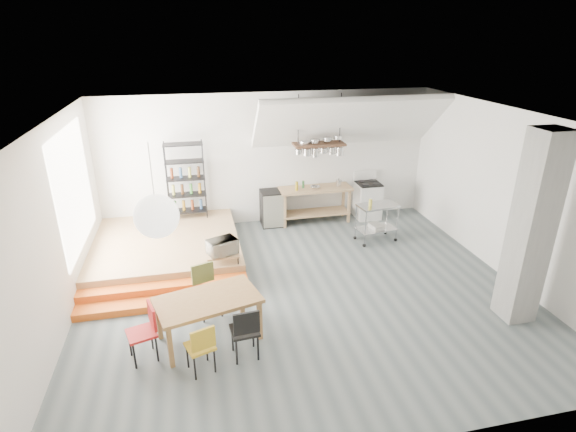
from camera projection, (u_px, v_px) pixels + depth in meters
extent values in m
plane|color=#4F5A5C|center=(303.00, 291.00, 8.36)|extent=(8.00, 8.00, 0.00)
cube|color=silver|center=(269.00, 159.00, 10.91)|extent=(8.00, 0.04, 3.20)
cube|color=silver|center=(55.00, 232.00, 6.95)|extent=(0.04, 7.00, 3.20)
cube|color=silver|center=(508.00, 195.00, 8.55)|extent=(0.04, 7.00, 3.20)
cube|color=white|center=(306.00, 118.00, 7.14)|extent=(8.00, 7.00, 0.02)
cube|color=white|center=(349.00, 122.00, 10.36)|extent=(4.40, 1.44, 1.32)
cube|color=white|center=(74.00, 189.00, 8.23)|extent=(0.02, 2.50, 2.20)
cube|color=#A37F51|center=(167.00, 248.00, 9.59)|extent=(3.00, 3.00, 0.40)
cube|color=#DB5D19|center=(165.00, 303.00, 7.88)|extent=(3.00, 0.35, 0.13)
cube|color=#DB5D19|center=(165.00, 289.00, 8.17)|extent=(3.00, 0.35, 0.27)
cube|color=gray|center=(531.00, 229.00, 7.05)|extent=(0.50, 0.50, 3.20)
cube|color=#A37F51|center=(315.00, 189.00, 11.09)|extent=(1.80, 0.60, 0.06)
cube|color=#A37F51|center=(315.00, 212.00, 11.33)|extent=(1.70, 0.55, 0.04)
cube|color=#A37F51|center=(343.00, 200.00, 11.62)|extent=(0.06, 0.06, 0.86)
cube|color=#A37F51|center=(281.00, 205.00, 11.29)|extent=(0.06, 0.06, 0.86)
cube|color=#A37F51|center=(349.00, 206.00, 11.22)|extent=(0.06, 0.06, 0.86)
cube|color=#A37F51|center=(285.00, 212.00, 10.90)|extent=(0.06, 0.06, 0.86)
cube|color=white|center=(367.00, 201.00, 11.53)|extent=(0.60, 0.60, 0.90)
cube|color=black|center=(369.00, 183.00, 11.35)|extent=(0.58, 0.58, 0.03)
cube|color=white|center=(365.00, 175.00, 11.55)|extent=(0.60, 0.05, 0.25)
cylinder|color=black|center=(372.00, 180.00, 11.50)|extent=(0.18, 0.18, 0.02)
cylinder|color=black|center=(362.00, 181.00, 11.44)|extent=(0.18, 0.18, 0.02)
cylinder|color=black|center=(376.00, 184.00, 11.24)|extent=(0.18, 0.18, 0.02)
cylinder|color=black|center=(366.00, 185.00, 11.19)|extent=(0.18, 0.18, 0.02)
cube|color=#41261A|center=(319.00, 144.00, 10.46)|extent=(1.20, 0.50, 0.05)
cylinder|color=black|center=(298.00, 120.00, 10.14)|extent=(0.02, 0.02, 1.15)
cylinder|color=black|center=(340.00, 118.00, 10.34)|extent=(0.02, 0.02, 1.15)
cylinder|color=silver|center=(299.00, 152.00, 10.37)|extent=(0.16, 0.16, 0.12)
cylinder|color=silver|center=(307.00, 152.00, 10.42)|extent=(0.20, 0.20, 0.16)
cylinder|color=silver|center=(315.00, 152.00, 10.46)|extent=(0.16, 0.16, 0.20)
cylinder|color=silver|center=(323.00, 150.00, 10.49)|extent=(0.20, 0.20, 0.12)
cylinder|color=silver|center=(332.00, 151.00, 10.54)|extent=(0.16, 0.16, 0.16)
cylinder|color=silver|center=(340.00, 151.00, 10.58)|extent=(0.20, 0.20, 0.20)
cylinder|color=black|center=(204.00, 177.00, 10.60)|extent=(0.02, 0.02, 1.80)
cylinder|color=black|center=(167.00, 179.00, 10.43)|extent=(0.02, 0.02, 1.80)
cylinder|color=black|center=(205.00, 181.00, 10.27)|extent=(0.02, 0.02, 1.80)
cylinder|color=black|center=(167.00, 184.00, 10.11)|extent=(0.02, 0.02, 1.80)
cube|color=black|center=(189.00, 210.00, 10.64)|extent=(0.88, 0.38, 0.02)
cube|color=black|center=(187.00, 195.00, 10.49)|extent=(0.88, 0.38, 0.02)
cube|color=black|center=(186.00, 178.00, 10.33)|extent=(0.88, 0.38, 0.02)
cube|color=black|center=(184.00, 161.00, 10.18)|extent=(0.88, 0.38, 0.02)
cube|color=black|center=(183.00, 144.00, 10.03)|extent=(0.88, 0.38, 0.03)
cylinder|color=#3F8A37|center=(188.00, 205.00, 10.59)|extent=(0.07, 0.07, 0.24)
cylinder|color=#A5711B|center=(187.00, 189.00, 10.43)|extent=(0.07, 0.07, 0.24)
cylinder|color=brown|center=(185.00, 172.00, 10.28)|extent=(0.07, 0.07, 0.24)
cube|color=#A37F51|center=(223.00, 254.00, 8.55)|extent=(0.60, 0.40, 0.03)
cylinder|color=black|center=(236.00, 253.00, 8.79)|extent=(0.02, 0.02, 0.13)
cylinder|color=black|center=(208.00, 256.00, 8.68)|extent=(0.02, 0.02, 0.13)
cylinder|color=black|center=(238.00, 261.00, 8.48)|extent=(0.02, 0.02, 0.13)
cylinder|color=black|center=(209.00, 264.00, 8.37)|extent=(0.02, 0.02, 0.13)
sphere|color=white|center=(157.00, 216.00, 5.99)|extent=(0.60, 0.60, 0.60)
cube|color=#905D34|center=(208.00, 300.00, 6.81)|extent=(1.71, 1.24, 0.06)
cube|color=#905D34|center=(242.00, 297.00, 7.55)|extent=(0.08, 0.08, 0.67)
cube|color=#905D34|center=(159.00, 320.00, 6.96)|extent=(0.08, 0.08, 0.67)
cube|color=#905D34|center=(260.00, 320.00, 6.95)|extent=(0.08, 0.08, 0.67)
cube|color=#905D34|center=(170.00, 347.00, 6.36)|extent=(0.08, 0.08, 0.67)
cube|color=gold|center=(200.00, 346.00, 6.27)|extent=(0.46, 0.46, 0.04)
cube|color=gold|center=(203.00, 339.00, 6.05)|extent=(0.34, 0.15, 0.32)
cylinder|color=black|center=(195.00, 368.00, 6.16)|extent=(0.03, 0.03, 0.40)
cylinder|color=black|center=(215.00, 361.00, 6.30)|extent=(0.03, 0.03, 0.40)
cylinder|color=black|center=(188.00, 356.00, 6.39)|extent=(0.03, 0.03, 0.40)
cylinder|color=black|center=(207.00, 349.00, 6.53)|extent=(0.03, 0.03, 0.40)
cube|color=black|center=(245.00, 330.00, 6.54)|extent=(0.43, 0.43, 0.04)
cube|color=black|center=(247.00, 323.00, 6.29)|extent=(0.38, 0.07, 0.35)
cylinder|color=black|center=(237.00, 352.00, 6.45)|extent=(0.03, 0.03, 0.44)
cylinder|color=black|center=(258.00, 348.00, 6.53)|extent=(0.03, 0.03, 0.44)
cylinder|color=black|center=(233.00, 339.00, 6.73)|extent=(0.03, 0.03, 0.44)
cylinder|color=black|center=(253.00, 335.00, 6.81)|extent=(0.03, 0.03, 0.44)
cube|color=#606630|center=(208.00, 291.00, 7.50)|extent=(0.52, 0.52, 0.04)
cube|color=#606630|center=(203.00, 273.00, 7.55)|extent=(0.38, 0.16, 0.36)
cylinder|color=black|center=(214.00, 296.00, 7.80)|extent=(0.03, 0.03, 0.45)
cylinder|color=black|center=(196.00, 301.00, 7.64)|extent=(0.03, 0.03, 0.45)
cylinder|color=black|center=(222.00, 305.00, 7.54)|extent=(0.03, 0.03, 0.45)
cylinder|color=black|center=(203.00, 311.00, 7.39)|extent=(0.03, 0.03, 0.45)
cube|color=red|center=(141.00, 333.00, 6.48)|extent=(0.49, 0.49, 0.04)
cube|color=red|center=(152.00, 315.00, 6.47)|extent=(0.15, 0.37, 0.35)
cylinder|color=black|center=(157.00, 349.00, 6.51)|extent=(0.03, 0.03, 0.44)
cylinder|color=black|center=(152.00, 337.00, 6.77)|extent=(0.03, 0.03, 0.44)
cylinder|color=black|center=(135.00, 356.00, 6.37)|extent=(0.03, 0.03, 0.44)
cylinder|color=black|center=(130.00, 343.00, 6.62)|extent=(0.03, 0.03, 0.44)
cube|color=silver|center=(378.00, 206.00, 10.07)|extent=(0.94, 0.61, 0.04)
cube|color=silver|center=(376.00, 229.00, 10.29)|extent=(0.94, 0.61, 0.03)
cylinder|color=silver|center=(387.00, 217.00, 10.55)|extent=(0.03, 0.03, 0.84)
sphere|color=black|center=(385.00, 232.00, 10.71)|extent=(0.08, 0.08, 0.08)
cylinder|color=silver|center=(356.00, 222.00, 10.28)|extent=(0.03, 0.03, 0.84)
sphere|color=black|center=(355.00, 238.00, 10.44)|extent=(0.08, 0.08, 0.08)
cylinder|color=silver|center=(397.00, 224.00, 10.18)|extent=(0.03, 0.03, 0.84)
sphere|color=black|center=(395.00, 240.00, 10.34)|extent=(0.08, 0.08, 0.08)
cylinder|color=silver|center=(365.00, 229.00, 9.91)|extent=(0.03, 0.03, 0.84)
sphere|color=black|center=(364.00, 245.00, 10.06)|extent=(0.08, 0.08, 0.08)
cube|color=black|center=(272.00, 208.00, 11.08)|extent=(0.52, 0.52, 0.89)
imported|color=beige|center=(222.00, 247.00, 8.48)|extent=(0.63, 0.54, 0.30)
imported|color=silver|center=(315.00, 187.00, 11.01)|extent=(0.31, 0.31, 0.06)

